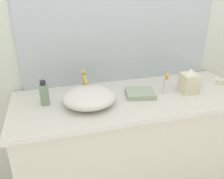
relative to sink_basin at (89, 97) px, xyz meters
The scene contains 10 objects.
bathroom_wall_rear 0.57m from the sink_basin, 53.77° to the left, with size 6.00×0.06×2.60m, color silver.
vanity_counter 0.59m from the sink_basin, ahead, with size 1.59×0.59×0.90m.
wall_mirror_panel 0.67m from the sink_basin, 47.41° to the left, with size 1.43×0.01×1.11m, color #B2BCC6.
sink_basin is the anchor object (origin of this frame).
faucet 0.17m from the sink_basin, 90.00° to the left, with size 0.03×0.15×0.16m.
soap_dispenser 0.55m from the sink_basin, ahead, with size 0.05×0.05×0.14m.
lotion_bottle 0.28m from the sink_basin, 164.47° to the left, with size 0.06×0.06×0.16m.
tissue_box 0.70m from the sink_basin, ahead, with size 0.12×0.12×0.17m.
candle_jar 1.01m from the sink_basin, ahead, with size 0.06×0.06×0.04m, color silver.
folded_hand_towel 0.36m from the sink_basin, ahead, with size 0.19×0.16×0.03m, color #9DAC8F.
Camera 1 is at (-0.48, -0.94, 1.63)m, focal length 37.92 mm.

